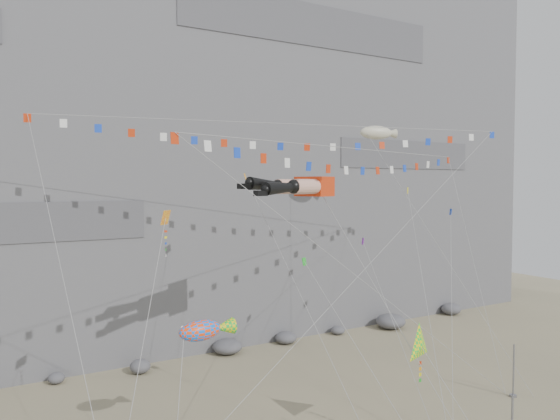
# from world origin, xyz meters

# --- Properties ---
(cliff) EXTENTS (80.00, 28.00, 50.00)m
(cliff) POSITION_xyz_m (0.00, 32.00, 25.00)
(cliff) COLOR slate
(cliff) RESTS_ON ground
(talus_boulders) EXTENTS (60.00, 3.00, 1.20)m
(talus_boulders) POSITION_xyz_m (0.00, 17.00, 0.60)
(talus_boulders) COLOR #57575B
(talus_boulders) RESTS_ON ground
(anchor_pole_right) EXTENTS (0.12, 0.12, 3.71)m
(anchor_pole_right) POSITION_xyz_m (12.99, -1.98, 1.85)
(anchor_pole_right) COLOR gray
(anchor_pole_right) RESTS_ON ground
(legs_kite) EXTENTS (7.93, 14.57, 19.75)m
(legs_kite) POSITION_xyz_m (-1.51, 3.54, 14.66)
(legs_kite) COLOR red
(legs_kite) RESTS_ON ground
(flag_banner_upper) EXTENTS (35.08, 15.17, 27.47)m
(flag_banner_upper) POSITION_xyz_m (1.40, 8.37, 19.23)
(flag_banner_upper) COLOR red
(flag_banner_upper) RESTS_ON ground
(flag_banner_lower) EXTENTS (28.78, 9.86, 20.36)m
(flag_banner_lower) POSITION_xyz_m (3.00, 3.22, 17.19)
(flag_banner_lower) COLOR red
(flag_banner_lower) RESTS_ON ground
(harlequin_kite) EXTENTS (5.45, 6.52, 14.92)m
(harlequin_kite) POSITION_xyz_m (-10.84, 1.35, 13.03)
(harlequin_kite) COLOR red
(harlequin_kite) RESTS_ON ground
(fish_windsock) EXTENTS (5.70, 6.36, 9.65)m
(fish_windsock) POSITION_xyz_m (-8.99, 1.29, 6.95)
(fish_windsock) COLOR #FF400D
(fish_windsock) RESTS_ON ground
(delta_kite) EXTENTS (2.85, 5.14, 7.97)m
(delta_kite) POSITION_xyz_m (1.78, -4.23, 5.90)
(delta_kite) COLOR yellow
(delta_kite) RESTS_ON ground
(blimp_windsock) EXTENTS (5.43, 14.13, 23.37)m
(blimp_windsock) POSITION_xyz_m (10.79, 10.11, 19.16)
(blimp_windsock) COLOR beige
(blimp_windsock) RESTS_ON ground
(small_kite_a) EXTENTS (1.19, 15.70, 21.43)m
(small_kite_a) POSITION_xyz_m (-2.11, 9.05, 15.05)
(small_kite_a) COLOR orange
(small_kite_a) RESTS_ON ground
(small_kite_b) EXTENTS (4.02, 11.61, 15.54)m
(small_kite_b) POSITION_xyz_m (6.35, 6.27, 10.30)
(small_kite_b) COLOR purple
(small_kite_b) RESTS_ON ground
(small_kite_c) EXTENTS (2.77, 9.55, 13.60)m
(small_kite_c) POSITION_xyz_m (-1.75, 1.92, 9.89)
(small_kite_c) COLOR green
(small_kite_c) RESTS_ON ground
(small_kite_d) EXTENTS (9.40, 13.32, 21.01)m
(small_kite_d) POSITION_xyz_m (10.73, 6.14, 13.99)
(small_kite_d) COLOR yellow
(small_kite_d) RESTS_ON ground
(small_kite_e) EXTENTS (10.38, 9.80, 18.38)m
(small_kite_e) POSITION_xyz_m (13.15, 3.98, 12.39)
(small_kite_e) COLOR #153BBE
(small_kite_e) RESTS_ON ground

